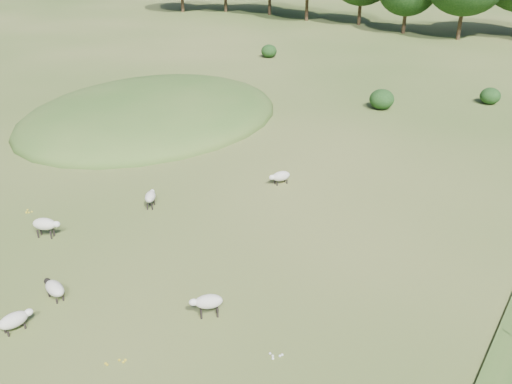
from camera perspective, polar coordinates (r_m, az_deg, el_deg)
ground at (r=41.08m, az=10.02°, el=7.46°), size 160.00×160.00×0.00m
mound at (r=41.01m, az=-10.39°, el=7.40°), size 16.00×20.00×4.00m
shrubs at (r=48.11m, az=10.99°, el=10.87°), size 23.94×11.94×1.46m
sheep_0 at (r=21.06m, az=-23.01°, el=-11.68°), size 0.71×1.23×0.69m
sheep_1 at (r=22.14m, az=-19.53°, el=-9.04°), size 1.26×0.73×0.70m
sheep_2 at (r=20.04m, az=-4.85°, el=-10.89°), size 1.11×1.07×0.85m
sheep_3 at (r=27.65m, az=-10.52°, el=-0.46°), size 0.88×1.11×0.79m
sheep_4 at (r=26.21m, az=-20.34°, el=-3.04°), size 1.29×0.93×0.90m
sheep_5 at (r=29.67m, az=2.46°, el=1.59°), size 0.95×1.23×0.69m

